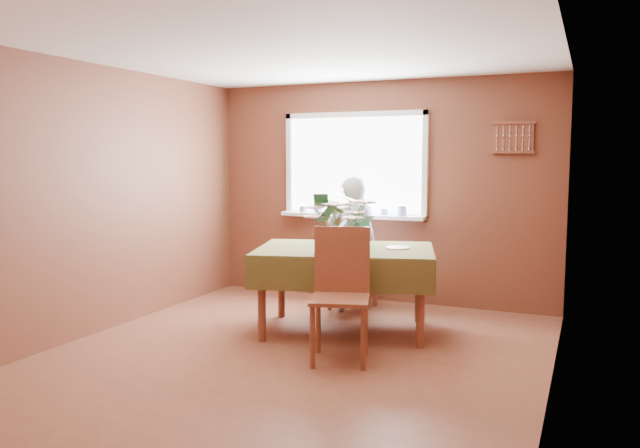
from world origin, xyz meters
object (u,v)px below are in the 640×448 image
at_px(dining_table, 345,258).
at_px(chair_near, 341,289).
at_px(seated_woman, 352,245).
at_px(flower_bouquet, 341,217).
at_px(chair_far, 349,259).

xyz_separation_m(dining_table, chair_near, (0.26, -0.75, -0.12)).
relative_size(seated_woman, flower_bouquet, 2.57).
distance_m(dining_table, chair_near, 0.81).
bearing_deg(flower_bouquet, dining_table, 103.27).
bearing_deg(chair_near, seated_woman, 90.25).
distance_m(dining_table, seated_woman, 0.76).
distance_m(chair_near, flower_bouquet, 0.76).
bearing_deg(chair_near, flower_bouquet, 94.71).
height_order(chair_near, flower_bouquet, flower_bouquet).
bearing_deg(chair_near, chair_far, 91.40).
height_order(chair_far, seated_woman, seated_woman).
relative_size(chair_near, flower_bouquet, 1.91).
distance_m(dining_table, chair_far, 0.86).
distance_m(chair_near, seated_woman, 1.56).
xyz_separation_m(dining_table, seated_woman, (-0.20, 0.73, 0.02)).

